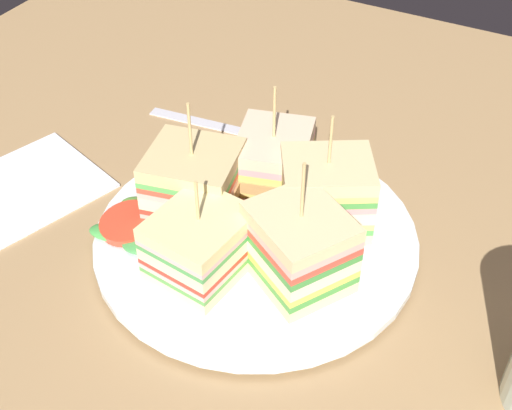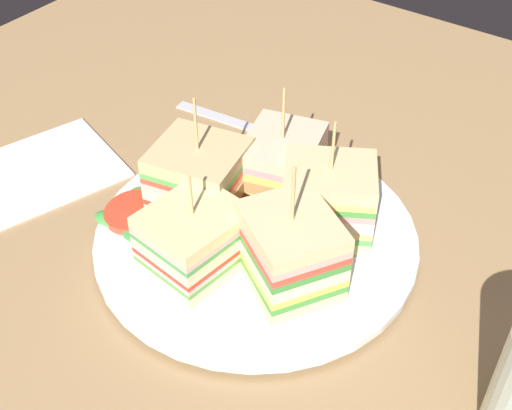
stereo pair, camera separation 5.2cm
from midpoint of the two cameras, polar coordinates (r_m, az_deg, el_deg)
ground_plane at (r=55.93cm, az=-2.69°, el=-4.07°), size 90.41×94.35×1.80cm
plate at (r=54.77cm, az=-2.74°, el=-2.86°), size 25.53×25.53×1.23cm
sandwich_wedge_0 at (r=55.11cm, az=-7.61°, el=1.84°), size 7.67×8.10×10.45cm
sandwich_wedge_1 at (r=50.31cm, az=-7.57°, el=-3.39°), size 7.61×6.81×8.47cm
sandwich_wedge_2 at (r=48.97cm, az=0.54°, el=-3.67°), size 8.62×8.96×10.64cm
sandwich_wedge_3 at (r=53.34cm, az=2.98°, el=0.79°), size 8.30×8.78×10.24cm
sandwich_wedge_4 at (r=56.61cm, az=-1.22°, el=3.28°), size 8.21×7.40×10.12cm
chip_pile at (r=52.98cm, az=-2.22°, el=-2.23°), size 6.97×6.95×1.75cm
salad_garnish at (r=55.70cm, az=-12.50°, el=-1.62°), size 7.77×7.42×1.51cm
spoon at (r=66.84cm, az=-2.96°, el=6.10°), size 3.36×14.18×1.00cm
napkin at (r=64.34cm, az=-20.94°, el=1.23°), size 15.59×14.31×0.50cm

